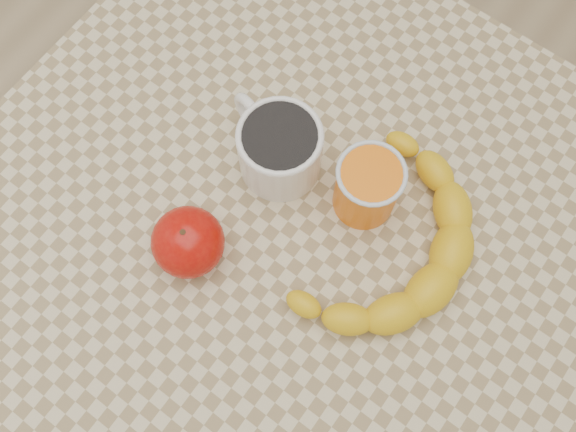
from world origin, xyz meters
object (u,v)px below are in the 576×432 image
Objects in this scene: coffee_mug at (279,147)px; orange_juice_glass at (367,187)px; apple at (188,242)px; banana at (388,245)px; table at (288,241)px.

coffee_mug is 0.12m from orange_juice_glass.
banana is at bearing 36.41° from apple.
table is 5.29× the size of coffee_mug.
table is 0.17m from banana.
orange_juice_glass is at bearing 9.84° from coffee_mug.
orange_juice_glass reaches higher than apple.
coffee_mug is 1.62× the size of orange_juice_glass.
banana reaches higher than table.
apple is at bearing -125.30° from table.
apple is at bearing -126.46° from orange_juice_glass.
orange_juice_glass reaches higher than table.
apple is (-0.01, -0.15, -0.01)m from coffee_mug.
banana is (0.06, -0.04, -0.02)m from orange_juice_glass.
coffee_mug is at bearing 134.59° from table.
orange_juice_glass is 1.00× the size of apple.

